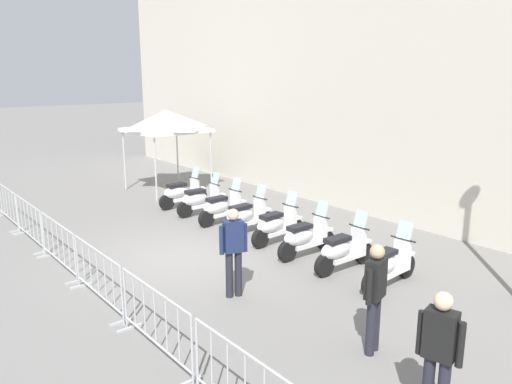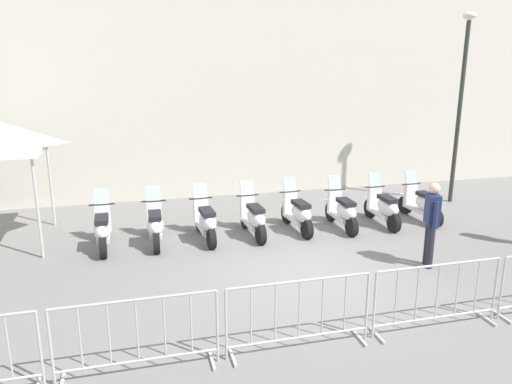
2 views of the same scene
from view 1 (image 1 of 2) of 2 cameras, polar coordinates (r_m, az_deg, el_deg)
ground_plane at (r=11.79m, az=-8.61°, el=-7.46°), size 120.00×120.00×0.00m
building_facade at (r=16.16m, az=15.21°, el=18.42°), size 28.06×3.28×11.43m
motorcycle_0 at (r=16.10m, az=-8.49°, el=-0.13°), size 0.56×1.72×1.24m
motorcycle_1 at (r=15.16m, az=-6.34°, el=-0.90°), size 0.56×1.73×1.24m
motorcycle_2 at (r=14.23m, az=-3.94°, el=-1.79°), size 0.56×1.72×1.24m
motorcycle_3 at (r=13.34m, az=-1.19°, el=-2.79°), size 0.56×1.72×1.24m
motorcycle_4 at (r=12.55m, az=2.29°, el=-3.84°), size 0.56×1.72×1.24m
motorcycle_5 at (r=11.70m, az=5.55°, el=-5.18°), size 0.56×1.72×1.24m
motorcycle_6 at (r=10.98m, az=9.79°, el=-6.56°), size 0.56×1.72×1.24m
motorcycle_7 at (r=10.36m, az=14.75°, el=-8.05°), size 0.56×1.72×1.24m
barrier_segment_0 at (r=15.82m, az=-26.46°, el=-1.37°), size 2.12×0.50×1.07m
barrier_segment_1 at (r=13.74m, az=-24.39°, el=-3.22°), size 2.12×0.50×1.07m
barrier_segment_2 at (r=11.70m, az=-21.57°, el=-5.71°), size 2.12×0.50×1.07m
barrier_segment_3 at (r=9.73m, az=-17.54°, el=-9.21°), size 2.12×0.50×1.07m
barrier_segment_4 at (r=7.89m, az=-11.39°, el=-14.31°), size 2.12×0.50×1.07m
officer_near_row_end at (r=9.44m, az=-2.57°, el=-6.32°), size 0.33×0.52×1.73m
officer_mid_plaza at (r=7.80m, az=13.37°, el=-11.04°), size 0.30×0.54×1.73m
officer_by_barriers at (r=6.51m, az=20.08°, el=-16.67°), size 0.54×0.29×1.73m
canopy_tent at (r=18.24m, az=-10.22°, el=7.94°), size 2.50×2.50×2.91m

